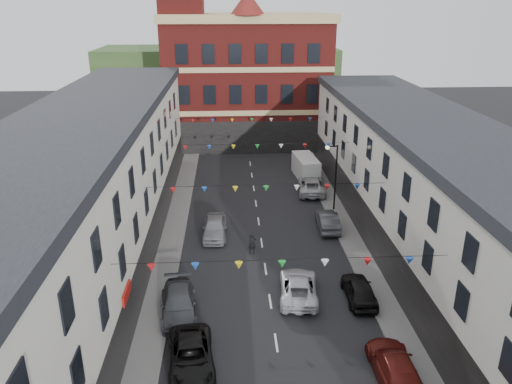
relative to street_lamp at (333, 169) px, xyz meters
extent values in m
plane|color=black|center=(-6.55, -14.00, -3.90)|extent=(160.00, 160.00, 0.00)
cube|color=#605E5B|center=(-13.45, -12.00, -3.83)|extent=(1.80, 64.00, 0.15)
cube|color=#605E5B|center=(0.35, -12.00, -3.83)|extent=(1.80, 64.00, 0.15)
cube|color=silver|center=(-18.35, -13.00, 1.10)|extent=(8.00, 56.00, 10.00)
cube|color=black|center=(-18.35, -13.00, 6.45)|extent=(8.40, 56.00, 0.70)
cube|color=black|center=(-14.30, -13.00, -2.30)|extent=(0.12, 56.00, 3.20)
cube|color=beige|center=(5.25, -13.00, 0.60)|extent=(8.00, 56.00, 9.00)
cube|color=black|center=(5.25, -13.00, 5.45)|extent=(8.40, 56.00, 0.70)
cube|color=black|center=(1.20, -13.00, -2.30)|extent=(0.12, 56.00, 3.20)
cube|color=maroon|center=(-6.55, 24.00, 3.60)|extent=(20.00, 12.00, 15.00)
cube|color=tan|center=(-6.55, 24.00, 11.60)|extent=(20.60, 12.60, 1.00)
cone|color=maroon|center=(-6.55, 19.00, 13.30)|extent=(4.00, 4.00, 2.60)
cube|color=maroon|center=(-14.05, 21.00, 8.10)|extent=(5.00, 5.00, 24.00)
cube|color=#294C23|center=(-10.55, 48.00, 1.10)|extent=(40.00, 14.00, 10.00)
cylinder|color=black|center=(0.25, 0.00, -0.90)|extent=(0.14, 0.14, 6.00)
cylinder|color=black|center=(-0.15, 0.00, 2.00)|extent=(0.90, 0.10, 0.10)
sphere|color=beige|center=(-0.60, 0.00, 1.90)|extent=(0.36, 0.36, 0.36)
imported|color=black|center=(-11.01, -19.66, -3.23)|extent=(2.75, 5.09, 1.36)
imported|color=#3F4246|center=(-12.05, -15.03, -3.18)|extent=(2.50, 5.16, 1.45)
imported|color=gray|center=(-10.15, -4.63, -3.13)|extent=(1.98, 4.60, 1.55)
imported|color=#5F1813|center=(-1.05, -21.07, -3.19)|extent=(2.09, 4.97, 1.43)
imported|color=black|center=(-1.05, -14.11, -3.19)|extent=(1.75, 4.21, 1.43)
imported|color=#414348|center=(-1.05, -3.71, -3.18)|extent=(1.67, 4.42, 1.44)
imported|color=#B4B7B9|center=(-1.05, 4.53, -3.16)|extent=(2.98, 5.58, 1.49)
imported|color=silver|center=(-4.75, -13.52, -3.21)|extent=(2.81, 5.21, 1.39)
cube|color=silver|center=(-0.95, 9.00, -2.79)|extent=(2.41, 5.20, 2.23)
imported|color=black|center=(-7.36, -7.68, -3.08)|extent=(0.68, 0.53, 1.64)
camera|label=1|loc=(-8.88, -40.26, 13.44)|focal=35.00mm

